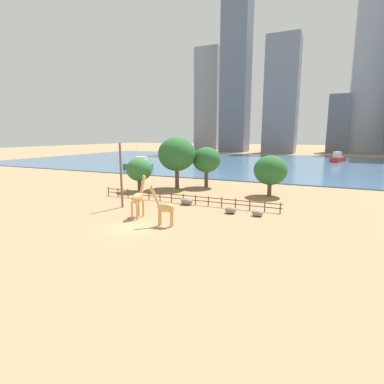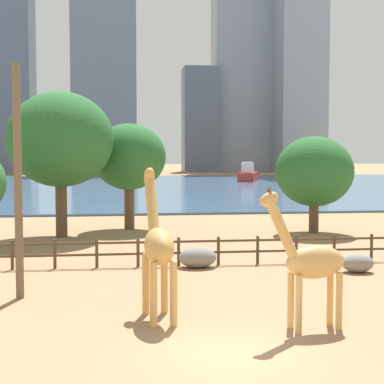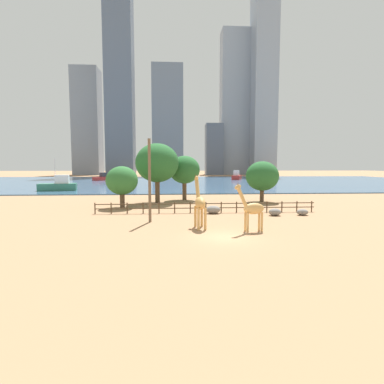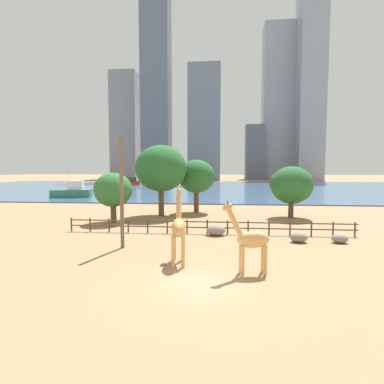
{
  "view_description": "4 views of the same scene",
  "coord_description": "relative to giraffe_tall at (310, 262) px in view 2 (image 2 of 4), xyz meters",
  "views": [
    {
      "loc": [
        17.59,
        -23.85,
        9.21
      ],
      "look_at": [
        0.34,
        13.88,
        1.29
      ],
      "focal_mm": 28.0,
      "sensor_mm": 36.0,
      "label": 1
    },
    {
      "loc": [
        -2.74,
        -14.39,
        5.09
      ],
      "look_at": [
        1.81,
        22.64,
        2.67
      ],
      "focal_mm": 55.0,
      "sensor_mm": 36.0,
      "label": 2
    },
    {
      "loc": [
        -3.99,
        -22.89,
        5.63
      ],
      "look_at": [
        -1.67,
        13.26,
        2.38
      ],
      "focal_mm": 28.0,
      "sensor_mm": 36.0,
      "label": 3
    },
    {
      "loc": [
        0.92,
        -14.89,
        5.94
      ],
      "look_at": [
        -2.92,
        27.79,
        2.59
      ],
      "focal_mm": 28.0,
      "sensor_mm": 36.0,
      "label": 4
    }
  ],
  "objects": [
    {
      "name": "tree_right_tall",
      "position": [
        -9.02,
        20.26,
        3.98
      ],
      "size": [
        6.44,
        6.44,
        8.87
      ],
      "color": "brown",
      "rests_on": "ground"
    },
    {
      "name": "boulder_by_pole",
      "position": [
        -2.03,
        9.57,
        -1.51
      ],
      "size": [
        1.7,
        1.23,
        0.92
      ],
      "primitive_type": "ellipsoid",
      "color": "gray",
      "rests_on": "ground"
    },
    {
      "name": "giraffe_companion",
      "position": [
        -4.3,
        1.67,
        0.32
      ],
      "size": [
        1.09,
        3.35,
        4.81
      ],
      "rotation": [
        0.0,
        0.0,
        1.68
      ],
      "color": "tan",
      "rests_on": "ground"
    },
    {
      "name": "tree_left_large",
      "position": [
        6.95,
        20.18,
        1.99
      ],
      "size": [
        5.0,
        5.0,
        6.23
      ],
      "color": "brown",
      "rests_on": "ground"
    },
    {
      "name": "tree_center_broad",
      "position": [
        -4.83,
        23.55,
        2.89
      ],
      "size": [
        4.97,
        4.97,
        7.14
      ],
      "color": "brown",
      "rests_on": "ground"
    },
    {
      "name": "ground_plane",
      "position": [
        -2.71,
        78.13,
        -1.97
      ],
      "size": [
        400.0,
        400.0,
        0.0
      ],
      "primitive_type": "plane",
      "color": "#9E7551"
    },
    {
      "name": "skyline_tower_needle",
      "position": [
        17.58,
        151.31,
        12.84
      ],
      "size": [
        9.98,
        9.26,
        29.62
      ],
      "primitive_type": "cube",
      "color": "slate",
      "rests_on": "ground"
    },
    {
      "name": "enclosure_fence",
      "position": [
        -2.76,
        10.13,
        -1.22
      ],
      "size": [
        26.12,
        0.14,
        1.3
      ],
      "color": "#4C3826",
      "rests_on": "ground"
    },
    {
      "name": "harbor_water",
      "position": [
        -2.71,
        75.13,
        -1.87
      ],
      "size": [
        180.0,
        86.0,
        0.2
      ],
      "primitive_type": "cube",
      "color": "#3D6084",
      "rests_on": "ground"
    },
    {
      "name": "giraffe_tall",
      "position": [
        0.0,
        0.0,
        0.0
      ],
      "size": [
        2.79,
        1.03,
        4.19
      ],
      "rotation": [
        0.0,
        0.0,
        3.31
      ],
      "color": "tan",
      "rests_on": "ground"
    },
    {
      "name": "utility_pole",
      "position": [
        -8.98,
        4.81,
        2.14
      ],
      "size": [
        0.28,
        0.28,
        8.21
      ],
      "primitive_type": "cylinder",
      "color": "brown",
      "rests_on": "ground"
    },
    {
      "name": "skyline_block_left",
      "position": [
        -9.16,
        135.0,
        26.25
      ],
      "size": [
        15.83,
        13.35,
        56.44
      ],
      "primitive_type": "cube",
      "color": "slate",
      "rests_on": "ground"
    },
    {
      "name": "skyline_block_right",
      "position": [
        30.57,
        156.0,
        40.18
      ],
      "size": [
        16.85,
        10.98,
        84.29
      ],
      "primitive_type": "cube",
      "color": "#939EAD",
      "rests_on": "ground"
    },
    {
      "name": "boat_sailboat",
      "position": [
        17.58,
        87.75,
        -0.6
      ],
      "size": [
        5.35,
        8.33,
        3.45
      ],
      "rotation": [
        0.0,
        0.0,
        1.22
      ],
      "color": "#B22D28",
      "rests_on": "harbor_water"
    },
    {
      "name": "boulder_near_fence",
      "position": [
        4.67,
        7.68,
        -1.56
      ],
      "size": [
        1.39,
        1.08,
        0.81
      ],
      "primitive_type": "ellipsoid",
      "color": "gray",
      "rests_on": "ground"
    }
  ]
}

